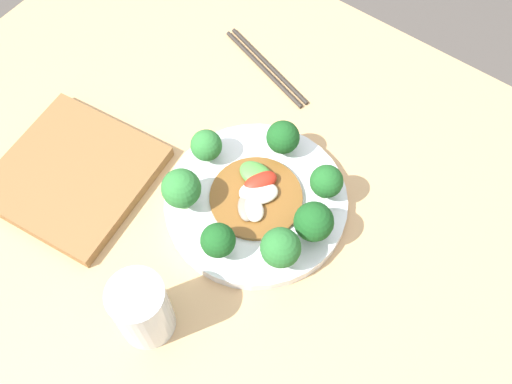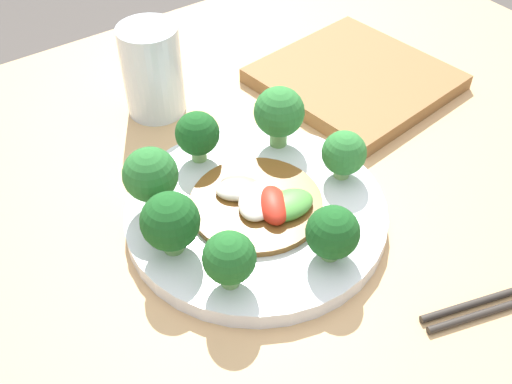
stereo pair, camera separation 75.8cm
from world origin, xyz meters
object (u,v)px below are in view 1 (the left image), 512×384
object	(u,v)px
broccoli_southeast	(281,248)
chopsticks	(266,67)
broccoli_west	(206,146)
broccoli_north	(286,139)
drinking_glass	(142,309)
broccoli_northeast	(326,182)
plate	(256,202)
cutting_board	(74,174)
broccoli_south	(218,241)
broccoli_east	(314,222)
broccoli_southwest	(181,189)
stirfry_center	(256,193)

from	to	relation	value
broccoli_southeast	chopsticks	xyz separation A→B (m)	(-0.23, 0.28, -0.06)
broccoli_southeast	broccoli_west	world-z (taller)	broccoli_southeast
broccoli_north	drinking_glass	bearing A→B (deg)	-89.03
broccoli_northeast	broccoli_southeast	bearing A→B (deg)	-86.03
plate	broccoli_north	xyz separation A→B (m)	(-0.01, 0.09, 0.04)
broccoli_southeast	chopsticks	bearing A→B (deg)	128.83
broccoli_southeast	broccoli_north	bearing A→B (deg)	122.73
broccoli_north	cutting_board	distance (m)	0.32
broccoli_south	broccoli_southeast	distance (m)	0.08
plate	broccoli_northeast	world-z (taller)	broccoli_northeast
broccoli_east	broccoli_west	world-z (taller)	broccoli_east
broccoli_east	broccoli_southwest	world-z (taller)	broccoli_southwest
broccoli_east	broccoli_north	xyz separation A→B (m)	(-0.11, 0.09, -0.01)
broccoli_southwest	chopsticks	xyz separation A→B (m)	(-0.06, 0.29, -0.06)
broccoli_southeast	cutting_board	distance (m)	0.34
broccoli_west	cutting_board	xyz separation A→B (m)	(-0.15, -0.14, -0.04)
stirfry_center	chopsticks	distance (m)	0.26
plate	broccoli_southwest	world-z (taller)	broccoli_southwest
broccoli_southwest	cutting_board	size ratio (longest dim) A/B	0.30
broccoli_southeast	broccoli_west	bearing A→B (deg)	158.28
broccoli_south	cutting_board	bearing A→B (deg)	-173.70
broccoli_east	broccoli_southeast	bearing A→B (deg)	-101.88
broccoli_northeast	plate	bearing A→B (deg)	-138.61
drinking_glass	broccoli_east	bearing A→B (deg)	65.47
broccoli_northeast	broccoli_west	bearing A→B (deg)	-163.81
broccoli_southeast	broccoli_southwest	distance (m)	0.16
broccoli_southeast	broccoli_south	bearing A→B (deg)	-153.38
broccoli_northeast	stirfry_center	bearing A→B (deg)	-141.51
plate	broccoli_east	xyz separation A→B (m)	(0.10, 0.00, 0.05)
cutting_board	broccoli_west	bearing A→B (deg)	43.58
drinking_glass	cutting_board	size ratio (longest dim) A/B	0.47
broccoli_west	drinking_glass	world-z (taller)	drinking_glass
broccoli_southeast	drinking_glass	bearing A→B (deg)	-118.53
broccoli_east	broccoli_north	world-z (taller)	broccoli_east
broccoli_north	broccoli_southwest	bearing A→B (deg)	-111.93
broccoli_northeast	drinking_glass	distance (m)	0.31
broccoli_east	drinking_glass	distance (m)	0.25
drinking_glass	cutting_board	bearing A→B (deg)	156.65
plate	broccoli_southeast	size ratio (longest dim) A/B	3.77
broccoli_southeast	stirfry_center	size ratio (longest dim) A/B	0.52
broccoli_northeast	cutting_board	distance (m)	0.38
broccoli_south	chopsticks	world-z (taller)	broccoli_south
chopsticks	drinking_glass	bearing A→B (deg)	-73.46
broccoli_west	cutting_board	bearing A→B (deg)	-136.42
broccoli_southeast	chopsticks	distance (m)	0.36
broccoli_south	broccoli_north	bearing A→B (deg)	96.71
broccoli_east	broccoli_south	bearing A→B (deg)	-131.94
broccoli_east	broccoli_southwest	size ratio (longest dim) A/B	0.91
broccoli_east	broccoli_southeast	size ratio (longest dim) A/B	0.92
broccoli_north	chopsticks	distance (m)	0.19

